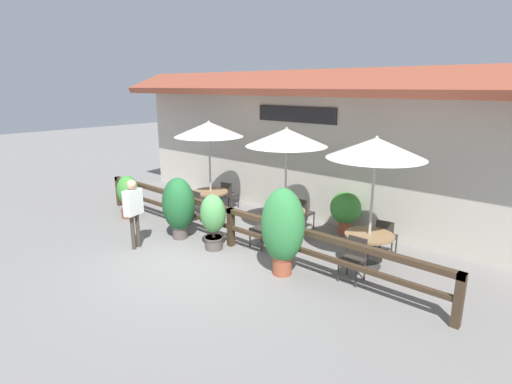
{
  "coord_description": "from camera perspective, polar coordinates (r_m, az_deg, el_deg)",
  "views": [
    {
      "loc": [
        6.48,
        -5.36,
        3.79
      ],
      "look_at": [
        0.51,
        1.39,
        1.38
      ],
      "focal_mm": 28.0,
      "sensor_mm": 36.0,
      "label": 1
    }
  ],
  "objects": [
    {
      "name": "chair_far_wallside",
      "position": [
        9.57,
        18.03,
        -5.92
      ],
      "size": [
        0.47,
        0.47,
        0.88
      ],
      "rotation": [
        0.0,
        0.0,
        3.26
      ],
      "color": "#332D28",
      "rests_on": "ground"
    },
    {
      "name": "dining_table_near",
      "position": [
        12.02,
        -6.48,
        -0.54
      ],
      "size": [
        1.04,
        1.04,
        0.74
      ],
      "color": "olive",
      "rests_on": "ground"
    },
    {
      "name": "chair_near_streetside",
      "position": [
        11.5,
        -9.05,
        -1.85
      ],
      "size": [
        0.45,
        0.45,
        0.88
      ],
      "rotation": [
        0.0,
        0.0,
        -0.06
      ],
      "color": "#332D28",
      "rests_on": "ground"
    },
    {
      "name": "building_facade",
      "position": [
        11.58,
        7.06,
        6.8
      ],
      "size": [
        14.28,
        1.49,
        4.23
      ],
      "color": "#BCB7A8",
      "rests_on": "ground"
    },
    {
      "name": "ground_plane",
      "position": [
        9.22,
        -8.24,
        -9.45
      ],
      "size": [
        60.0,
        60.0,
        0.0
      ],
      "primitive_type": "plane",
      "color": "slate"
    },
    {
      "name": "patio_railing",
      "position": [
        9.62,
        -3.63,
        -3.81
      ],
      "size": [
        10.4,
        0.14,
        0.95
      ],
      "color": "#3D2D1E",
      "rests_on": "ground"
    },
    {
      "name": "chair_far_streetside",
      "position": [
        8.26,
        13.82,
        -8.96
      ],
      "size": [
        0.43,
        0.43,
        0.88
      ],
      "rotation": [
        0.0,
        0.0,
        0.02
      ],
      "color": "#332D28",
      "rests_on": "ground"
    },
    {
      "name": "potted_plant_broad_leaf",
      "position": [
        8.09,
        3.85,
        -5.1
      ],
      "size": [
        0.91,
        0.82,
        1.84
      ],
      "color": "#9E4C33",
      "rests_on": "ground"
    },
    {
      "name": "patio_umbrella_middle",
      "position": [
        9.75,
        4.38,
        7.76
      ],
      "size": [
        2.0,
        2.0,
        2.82
      ],
      "color": "#B7B2A8",
      "rests_on": "ground"
    },
    {
      "name": "dining_table_middle",
      "position": [
        10.18,
        4.16,
        -3.35
      ],
      "size": [
        1.04,
        1.04,
        0.74
      ],
      "color": "olive",
      "rests_on": "ground"
    },
    {
      "name": "dining_table_far",
      "position": [
        8.89,
        15.82,
        -6.68
      ],
      "size": [
        1.04,
        1.04,
        0.74
      ],
      "color": "olive",
      "rests_on": "ground"
    },
    {
      "name": "pedestrian",
      "position": [
        9.79,
        -17.14,
        -1.75
      ],
      "size": [
        0.31,
        0.58,
        1.69
      ],
      "rotation": [
        0.0,
        0.0,
        -1.32
      ],
      "color": "#42382D",
      "rests_on": "ground"
    },
    {
      "name": "potted_plant_entrance_palm",
      "position": [
        10.23,
        -11.0,
        -1.93
      ],
      "size": [
        0.87,
        0.79,
        1.58
      ],
      "color": "#564C47",
      "rests_on": "ground"
    },
    {
      "name": "patio_umbrella_near",
      "position": [
        11.65,
        -6.76,
        8.87
      ],
      "size": [
        2.0,
        2.0,
        2.82
      ],
      "color": "#B7B2A8",
      "rests_on": "ground"
    },
    {
      "name": "chair_middle_streetside",
      "position": [
        9.66,
        1.0,
        -4.96
      ],
      "size": [
        0.43,
        0.43,
        0.88
      ],
      "rotation": [
        0.0,
        0.0,
        -0.03
      ],
      "color": "#332D28",
      "rests_on": "ground"
    },
    {
      "name": "potted_plant_corner_fern",
      "position": [
        12.27,
        -17.82,
        -0.26
      ],
      "size": [
        0.66,
        0.6,
        1.26
      ],
      "color": "brown",
      "rests_on": "ground"
    },
    {
      "name": "chair_middle_wallside",
      "position": [
        10.83,
        6.73,
        -2.83
      ],
      "size": [
        0.43,
        0.43,
        0.88
      ],
      "rotation": [
        0.0,
        0.0,
        3.13
      ],
      "color": "#332D28",
      "rests_on": "ground"
    },
    {
      "name": "chair_near_wallside",
      "position": [
        12.57,
        -3.92,
        -0.24
      ],
      "size": [
        0.49,
        0.49,
        0.88
      ],
      "rotation": [
        0.0,
        0.0,
        3.32
      ],
      "color": "#332D28",
      "rests_on": "ground"
    },
    {
      "name": "patio_umbrella_far",
      "position": [
        8.39,
        16.78,
        6.0
      ],
      "size": [
        2.0,
        2.0,
        2.82
      ],
      "color": "#B7B2A8",
      "rests_on": "ground"
    },
    {
      "name": "potted_plant_tall_tropical",
      "position": [
        9.44,
        -6.15,
        -3.73
      ],
      "size": [
        0.64,
        0.57,
        1.35
      ],
      "color": "#564C47",
      "rests_on": "ground"
    },
    {
      "name": "potted_plant_small_flowering",
      "position": [
        10.58,
        12.66,
        -2.45
      ],
      "size": [
        0.82,
        0.73,
        1.15
      ],
      "color": "#9E4C33",
      "rests_on": "ground"
    }
  ]
}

